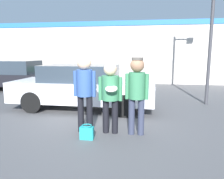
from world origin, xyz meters
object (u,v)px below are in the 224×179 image
(person_left, at_px, (85,86))
(person_middle_with_frisbee, at_px, (110,91))
(handbag, at_px, (87,132))
(parked_car_far, at_px, (17,75))
(person_right, at_px, (137,88))
(parked_car_near, at_px, (83,86))
(street_lamp, at_px, (219,1))
(shrub, at_px, (85,75))

(person_left, relative_size, person_middle_with_frisbee, 1.10)
(person_middle_with_frisbee, height_order, handbag, person_middle_with_frisbee)
(person_left, height_order, parked_car_far, person_left)
(person_middle_with_frisbee, relative_size, handbag, 5.21)
(person_right, xyz_separation_m, parked_car_far, (-6.41, 5.29, -0.34))
(parked_car_near, height_order, street_lamp, street_lamp)
(person_middle_with_frisbee, distance_m, shrub, 8.63)
(person_middle_with_frisbee, bearing_deg, person_right, 0.12)
(handbag, bearing_deg, shrub, 106.47)
(person_left, bearing_deg, parked_car_far, 134.36)
(parked_car_near, relative_size, street_lamp, 0.79)
(parked_car_far, height_order, street_lamp, street_lamp)
(person_left, bearing_deg, shrub, 106.28)
(shrub, bearing_deg, street_lamp, -36.60)
(person_left, relative_size, person_right, 1.02)
(parked_car_far, bearing_deg, person_middle_with_frisbee, -42.39)
(street_lamp, bearing_deg, parked_car_far, 168.70)
(parked_car_near, distance_m, street_lamp, 5.54)
(parked_car_far, relative_size, street_lamp, 0.70)
(parked_car_far, bearing_deg, person_left, -45.64)
(person_right, relative_size, parked_car_near, 0.38)
(handbag, bearing_deg, parked_car_far, 132.85)
(street_lamp, relative_size, shrub, 5.68)
(person_middle_with_frisbee, bearing_deg, handbag, -133.31)
(person_middle_with_frisbee, relative_size, parked_car_far, 0.40)
(person_right, xyz_separation_m, shrub, (-3.59, 8.09, -0.57))
(person_middle_with_frisbee, bearing_deg, parked_car_far, 137.61)
(person_right, distance_m, parked_car_near, 2.93)
(street_lamp, distance_m, handbag, 6.43)
(person_left, bearing_deg, handbag, -70.29)
(person_left, relative_size, street_lamp, 0.31)
(street_lamp, bearing_deg, parked_car_near, -163.83)
(street_lamp, bearing_deg, person_middle_with_frisbee, -132.63)
(person_right, bearing_deg, handbag, -155.84)
(street_lamp, distance_m, shrub, 8.32)
(person_right, height_order, street_lamp, street_lamp)
(street_lamp, relative_size, handbag, 18.68)
(person_middle_with_frisbee, distance_m, handbag, 1.08)
(person_middle_with_frisbee, height_order, parked_car_far, person_middle_with_frisbee)
(shrub, bearing_deg, parked_car_near, -74.37)
(parked_car_far, xyz_separation_m, handbag, (5.35, -5.76, -0.60))
(parked_car_near, height_order, handbag, parked_car_near)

